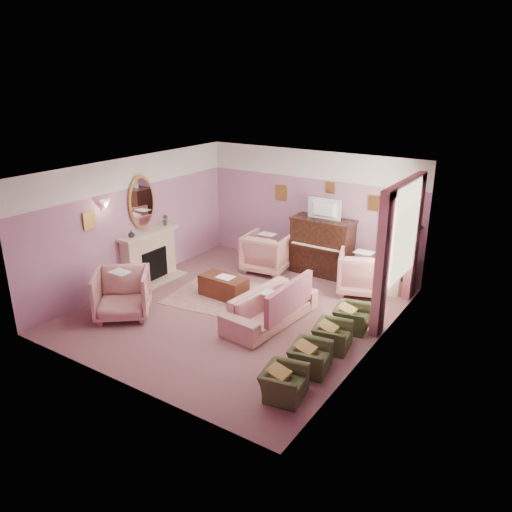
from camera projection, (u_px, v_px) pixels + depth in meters
The scene contains 48 objects.
floor at pixel (238, 310), 9.93m from camera, with size 5.50×6.00×0.01m, color #805155.
ceiling at pixel (236, 170), 8.97m from camera, with size 5.50×6.00×0.01m, color white.
wall_back at pixel (310, 210), 11.81m from camera, with size 5.50×0.02×2.80m, color gray.
wall_front at pixel (116, 300), 7.09m from camera, with size 5.50×0.02×2.80m, color gray.
wall_left at pixel (134, 222), 10.86m from camera, with size 0.02×6.00×2.80m, color gray.
wall_right at pixel (377, 273), 8.03m from camera, with size 0.02×6.00×2.80m, color gray.
picture_rail_band at pixel (312, 164), 11.43m from camera, with size 5.50×0.01×0.65m, color silver.
stripe_panel at pixel (400, 267), 9.17m from camera, with size 0.01×3.00×2.15m, color beige.
fireplace_surround at pixel (149, 257), 11.23m from camera, with size 0.30×1.40×1.10m, color beige.
fireplace_inset at pixel (153, 264), 11.23m from camera, with size 0.18×0.72×0.68m, color black.
fire_ember at pixel (155, 272), 11.27m from camera, with size 0.06×0.54×0.10m, color #FF6D00.
mantel_shelf at pixel (148, 233), 11.02m from camera, with size 0.40×1.55×0.07m, color beige.
hearth at pixel (157, 281), 11.31m from camera, with size 0.55×1.50×0.02m, color beige.
mirror_frame at pixel (141, 202), 10.86m from camera, with size 0.04×0.72×1.20m, color #B38A3E.
mirror_glass at pixel (142, 202), 10.85m from camera, with size 0.01×0.60×1.06m, color silver.
sconce_shade at pixel (105, 204), 9.93m from camera, with size 0.20×0.20×0.16m, color #FEB796.
piano at pixel (322, 247), 11.55m from camera, with size 1.40×0.60×1.30m, color black.
piano_keyshelf at pixel (315, 248), 11.25m from camera, with size 1.30×0.12×0.06m, color black.
piano_keys at pixel (315, 247), 11.24m from camera, with size 1.20×0.08×0.02m, color white.
piano_top at pixel (323, 220), 11.33m from camera, with size 1.45×0.65×0.04m, color black.
television at pixel (323, 208), 11.19m from camera, with size 0.80×0.12×0.48m, color black.
print_back_left at pixel (281, 193), 12.08m from camera, with size 0.30×0.03×0.38m, color #B38A3E.
print_back_right at pixel (374, 203), 10.85m from camera, with size 0.26×0.03×0.34m, color #B38A3E.
print_back_mid at pixel (330, 188), 11.31m from camera, with size 0.22×0.03×0.26m, color #B38A3E.
print_left_wall at pixel (89, 220), 9.79m from camera, with size 0.03×0.28×0.36m, color #B38A3E.
window_blind at pixel (405, 231), 9.17m from camera, with size 0.03×1.40×1.80m, color beige.
curtain_left at pixel (382, 266), 8.63m from camera, with size 0.16×0.34×2.60m, color #A75268.
curtain_right at pixel (414, 238), 10.07m from camera, with size 0.16×0.34×2.60m, color #A75268.
pelmet at pixel (406, 185), 8.92m from camera, with size 0.16×2.20×0.16m, color #A75268.
mantel_plant at pixel (165, 220), 11.39m from camera, with size 0.16×0.16×0.28m, color #325029.
mantel_vase at pixel (131, 234), 10.58m from camera, with size 0.16×0.16×0.16m, color silver.
area_rug at pixel (232, 297), 10.47m from camera, with size 2.50×1.80×0.01m, color #A7716B.
coffee_table at pixel (224, 287), 10.46m from camera, with size 1.00×0.50×0.45m, color #4C2414.
table_paper at pixel (225, 277), 10.36m from camera, with size 0.35×0.28×0.01m, color white.
sofa at pixel (271, 302), 9.31m from camera, with size 0.69×2.08×0.84m, color tan.
sofa_throw at pixel (289, 298), 9.04m from camera, with size 0.10×1.57×0.58m, color #A75268.
floral_armchair_left at pixel (267, 250), 11.75m from camera, with size 0.99×0.99×1.03m, color tan.
floral_armchair_right at pixel (363, 270), 10.57m from camera, with size 0.99×0.99×1.03m, color tan.
floral_armchair_front at pixel (122, 292), 9.52m from camera, with size 0.99×0.99×1.03m, color tan.
olive_chair_a at pixel (284, 378), 7.19m from camera, with size 0.47×0.67×0.58m, color #3D4625.
olive_chair_b at pixel (310, 353), 7.83m from camera, with size 0.47×0.67×0.58m, color #3D4625.
olive_chair_c at pixel (332, 332), 8.48m from camera, with size 0.47×0.67×0.58m, color #3D4625.
olive_chair_d at pixel (352, 314), 9.12m from camera, with size 0.47×0.67×0.58m, color #3D4625.
side_table at pixel (391, 277), 10.61m from camera, with size 0.52×0.52×0.70m, color silver.
side_plant_big at pixel (393, 255), 10.43m from camera, with size 0.30×0.30×0.34m, color #325029.
side_plant_small at pixel (397, 258), 10.30m from camera, with size 0.16×0.16×0.28m, color #325029.
palm_pot at pixel (398, 286), 10.61m from camera, with size 0.34×0.34×0.34m, color brown.
palm_plant at pixel (402, 247), 10.31m from camera, with size 0.76×0.76×1.44m, color #325029.
Camera 1 is at (5.21, -7.30, 4.41)m, focal length 35.00 mm.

